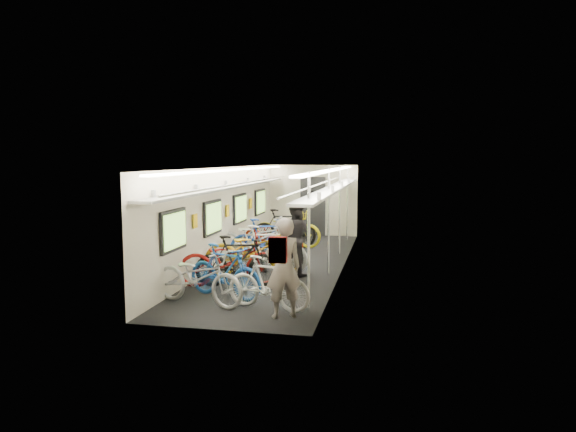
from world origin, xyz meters
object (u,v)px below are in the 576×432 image
at_px(passenger_near, 283,268).
at_px(backpack, 278,250).
at_px(bicycle_0, 198,277).
at_px(bicycle_1, 225,271).
at_px(passenger_mid, 296,238).

xyz_separation_m(passenger_near, backpack, (0.09, -0.83, 0.45)).
distance_m(bicycle_0, bicycle_1, 0.61).
bearing_deg(backpack, passenger_mid, 93.11).
height_order(passenger_near, passenger_mid, passenger_mid).
xyz_separation_m(bicycle_0, passenger_near, (1.64, -0.42, 0.33)).
xyz_separation_m(bicycle_1, backpack, (1.42, -1.77, 0.77)).
relative_size(bicycle_1, backpack, 4.45).
bearing_deg(bicycle_0, bicycle_1, -14.19).
bearing_deg(passenger_mid, backpack, 130.75).
bearing_deg(bicycle_0, passenger_near, -87.27).
height_order(bicycle_0, bicycle_1, bicycle_1).
distance_m(passenger_near, backpack, 0.95).
height_order(bicycle_1, passenger_near, passenger_near).
distance_m(passenger_mid, backpack, 4.00).
bearing_deg(passenger_near, backpack, 68.16).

